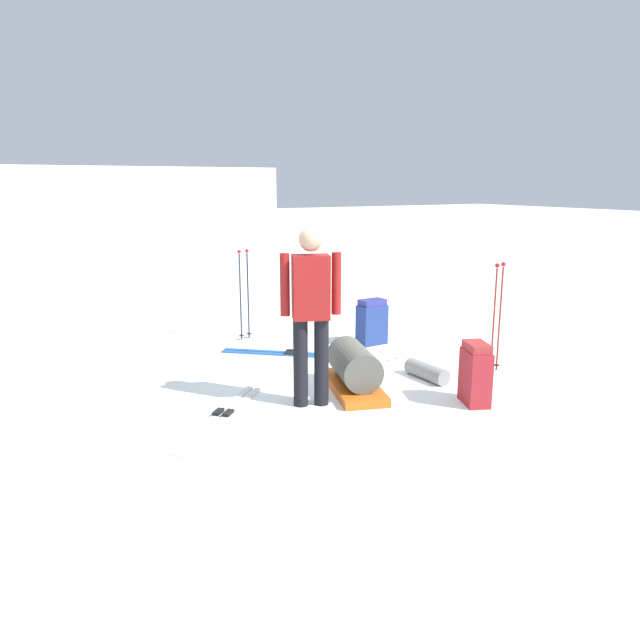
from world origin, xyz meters
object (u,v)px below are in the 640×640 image
at_px(skier_standing, 311,308).
at_px(gear_sled, 354,370).
at_px(backpack_large_dark, 372,322).
at_px(ski_poles_planted_near, 244,290).
at_px(ski_pair_near, 223,415).
at_px(ski_poles_planted_far, 497,312).
at_px(sleeping_mat_rolled, 427,371).
at_px(backpack_bright, 475,374).
at_px(ski_pair_far, 291,354).

xyz_separation_m(skier_standing, gear_sled, (0.57, 0.13, -0.73)).
distance_m(backpack_large_dark, gear_sled, 1.87).
relative_size(backpack_large_dark, ski_poles_planted_near, 0.49).
bearing_deg(gear_sled, ski_poles_planted_near, 94.24).
bearing_deg(ski_poles_planted_near, backpack_large_dark, -37.76).
xyz_separation_m(ski_pair_near, ski_poles_planted_far, (3.15, -0.21, 0.68)).
xyz_separation_m(gear_sled, sleeping_mat_rolled, (0.89, -0.07, -0.13)).
height_order(ski_pair_near, ski_poles_planted_far, ski_poles_planted_far).
bearing_deg(ski_poles_planted_far, ski_pair_near, 176.11).
distance_m(ski_poles_planted_near, gear_sled, 2.56).
bearing_deg(gear_sled, backpack_bright, -46.51).
distance_m(ski_pair_near, ski_poles_planted_far, 3.23).
distance_m(ski_poles_planted_near, ski_poles_planted_far, 3.33).
distance_m(ski_pair_far, backpack_large_dark, 1.20).
distance_m(ski_pair_far, ski_poles_planted_near, 1.23).
distance_m(skier_standing, ski_poles_planted_far, 2.32).
bearing_deg(ski_pair_near, gear_sled, 0.07).
bearing_deg(backpack_large_dark, backpack_bright, -98.67).
bearing_deg(skier_standing, ski_poles_planted_far, -2.01).
bearing_deg(backpack_bright, backpack_large_dark, 81.33).
bearing_deg(sleeping_mat_rolled, backpack_bright, -94.41).
height_order(backpack_large_dark, backpack_bright, backpack_bright).
relative_size(ski_pair_near, sleeping_mat_rolled, 2.51).
bearing_deg(backpack_large_dark, ski_poles_planted_far, -71.70).
distance_m(skier_standing, ski_pair_far, 1.98).
height_order(skier_standing, gear_sled, skier_standing).
bearing_deg(ski_pair_near, ski_poles_planted_far, -3.89).
distance_m(skier_standing, gear_sled, 0.94).
xyz_separation_m(backpack_bright, ski_poles_planted_far, (0.90, 0.66, 0.39)).
distance_m(skier_standing, ski_pair_near, 1.27).
height_order(backpack_large_dark, gear_sled, backpack_large_dark).
height_order(ski_pair_far, ski_poles_planted_far, ski_poles_planted_far).
relative_size(ski_pair_far, ski_poles_planted_far, 1.18).
relative_size(ski_poles_planted_near, sleeping_mat_rolled, 2.23).
relative_size(ski_pair_far, gear_sled, 1.25).
xyz_separation_m(skier_standing, ski_poles_planted_far, (2.30, -0.08, -0.26)).
bearing_deg(backpack_large_dark, ski_pair_far, 177.29).
relative_size(ski_pair_near, ski_poles_planted_far, 1.11).
bearing_deg(ski_pair_far, backpack_bright, -71.18).
height_order(backpack_bright, sleeping_mat_rolled, backpack_bright).
bearing_deg(ski_pair_far, ski_pair_near, -133.57).
relative_size(ski_poles_planted_near, gear_sled, 1.05).
xyz_separation_m(skier_standing, ski_poles_planted_near, (0.38, 2.64, -0.27)).
bearing_deg(ski_pair_near, ski_pair_far, 46.43).
distance_m(backpack_large_dark, ski_poles_planted_near, 1.77).
height_order(ski_pair_far, gear_sled, gear_sled).
relative_size(ski_pair_near, backpack_bright, 2.26).
bearing_deg(backpack_bright, ski_pair_near, 158.78).
bearing_deg(ski_pair_near, ski_poles_planted_near, 63.91).
xyz_separation_m(backpack_bright, ski_poles_planted_near, (-1.01, 3.38, 0.39)).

